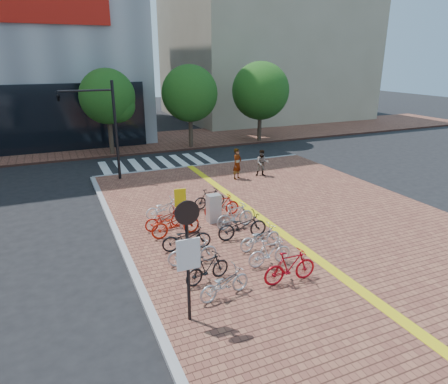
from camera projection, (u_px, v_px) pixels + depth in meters
name	position (u px, v px, depth m)	size (l,w,h in m)	color
ground	(246.00, 255.00, 14.42)	(120.00, 120.00, 0.00)	black
sidewalk	(421.00, 309.00, 11.19)	(14.00, 34.00, 0.15)	brown
tactile_strip	(394.00, 315.00, 10.79)	(0.40, 34.00, 0.01)	gold
kerb_north	(204.00, 166.00, 25.95)	(14.00, 0.25, 0.15)	gray
far_sidewalk	(131.00, 143.00, 32.62)	(70.00, 8.00, 0.15)	brown
building_beige	(262.00, 37.00, 46.13)	(20.00, 18.00, 18.00)	gray
crosswalk	(159.00, 163.00, 26.75)	(7.50, 4.00, 0.01)	silver
street_trees	(203.00, 94.00, 30.16)	(16.20, 4.60, 6.35)	#38281E
bike_0	(224.00, 283.00, 11.49)	(0.59, 1.68, 0.88)	#A4A5A9
bike_1	(207.00, 268.00, 12.26)	(0.44, 1.56, 0.94)	black
bike_2	(192.00, 252.00, 13.34)	(0.60, 1.71, 0.90)	#B7B7BC
bike_3	(187.00, 238.00, 14.31)	(0.62, 1.79, 0.94)	black
bike_4	(175.00, 223.00, 15.44)	(0.68, 1.96, 1.03)	red
bike_5	(165.00, 219.00, 16.09)	(0.59, 1.68, 0.88)	#B6180D
bike_6	(163.00, 208.00, 17.27)	(0.55, 1.59, 0.83)	silver
bike_7	(290.00, 267.00, 12.21)	(0.50, 1.78, 1.07)	#AA0C19
bike_8	(270.00, 252.00, 13.24)	(0.45, 1.59, 0.95)	silver
bike_9	(260.00, 238.00, 14.39)	(0.59, 1.70, 0.89)	#ADAEB2
bike_10	(242.00, 226.00, 15.21)	(0.69, 1.97, 1.04)	black
bike_11	(235.00, 216.00, 16.16)	(0.49, 1.73, 1.04)	#A7A7AC
bike_12	(222.00, 205.00, 17.39)	(0.46, 1.62, 0.98)	#B1150C
bike_13	(210.00, 198.00, 18.32)	(0.44, 1.55, 0.93)	black
pedestrian_a	(237.00, 164.00, 22.63)	(0.64, 0.42, 1.76)	gray
pedestrian_b	(262.00, 163.00, 23.22)	(0.75, 0.59, 1.55)	#4E5263
utility_box	(214.00, 208.00, 16.74)	(0.55, 0.40, 1.20)	silver
yellow_sign	(180.00, 201.00, 15.82)	(0.47, 0.14, 1.72)	#B7B7BC
notice_sign	(188.00, 247.00, 9.91)	(0.63, 0.14, 3.38)	black
traffic_light_pole	(90.00, 113.00, 21.24)	(2.94, 1.13, 5.47)	black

